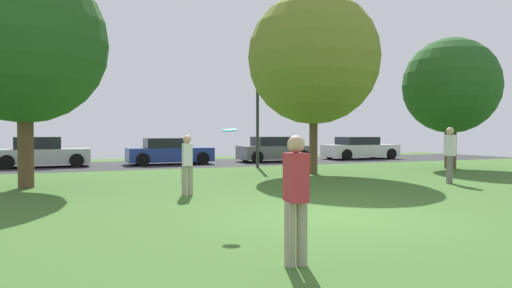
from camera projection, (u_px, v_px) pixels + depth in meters
name	position (u px, v px, depth m)	size (l,w,h in m)	color
ground_plane	(337.00, 217.00, 9.07)	(44.00, 44.00, 0.00)	#3D6628
road_strip	(167.00, 164.00, 23.82)	(44.00, 6.40, 0.01)	#28282B
oak_tree_right	(314.00, 58.00, 18.25)	(5.19, 5.19, 7.15)	brown
oak_tree_center	(451.00, 86.00, 20.92)	(4.28, 4.28, 5.88)	brown
maple_tree_near	(24.00, 42.00, 13.58)	(4.77, 4.77, 6.68)	brown
person_thrower	(296.00, 195.00, 5.71)	(0.30, 0.33, 1.61)	gray
person_catcher	(187.00, 163.00, 12.09)	(0.30, 0.33, 1.56)	gray
person_bystander	(450.00, 152.00, 14.84)	(0.34, 0.39, 1.80)	slate
frisbee_disc	(230.00, 130.00, 8.38)	(0.38, 0.38, 0.05)	#2DB2E0
parked_car_silver	(42.00, 153.00, 21.78)	(4.11, 1.94, 1.42)	#B7B7BC
parked_car_blue	(169.00, 152.00, 23.67)	(4.26, 1.98, 1.34)	#233893
parked_car_grey	(274.00, 150.00, 25.94)	(4.01, 1.95, 1.39)	slate
parked_car_white	(360.00, 149.00, 28.40)	(4.56, 2.08, 1.35)	white
street_lamp_post	(258.00, 119.00, 21.59)	(0.14, 0.14, 4.50)	#2D2D33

